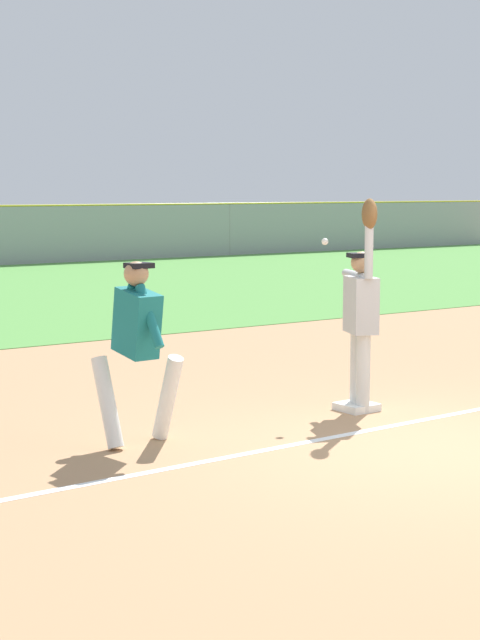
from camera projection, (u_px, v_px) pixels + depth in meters
name	position (u px, v px, depth m)	size (l,w,h in m)	color
ground_plane	(432.00, 448.00, 9.41)	(73.97, 73.97, 0.00)	tan
chalk_foul_line	(45.00, 492.00, 8.05)	(12.00, 0.10, 0.01)	white
first_base	(357.00, 407.00, 11.02)	(0.38, 0.38, 0.08)	white
fielder	(362.00, 308.00, 10.85)	(0.44, 0.87, 2.28)	silver
runner	(137.00, 339.00, 9.43)	(0.74, 0.84, 1.72)	white
baseball	(325.00, 242.00, 10.92)	(0.07, 0.07, 0.07)	white
parked_car_red	(34.00, 237.00, 36.05)	(4.54, 2.39, 1.25)	#B21E1E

